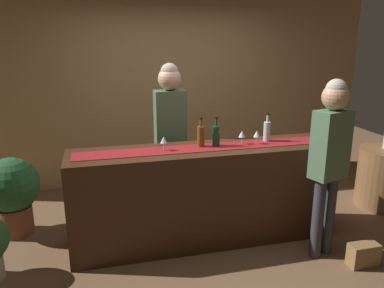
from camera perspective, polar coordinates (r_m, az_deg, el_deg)
name	(u,v)px	position (r m, az deg, el deg)	size (l,w,h in m)	color
ground_plane	(204,238)	(4.21, 1.81, -13.84)	(10.00, 10.00, 0.00)	brown
back_wall	(168,82)	(5.55, -3.55, 9.17)	(6.00, 0.12, 2.90)	tan
bar_counter	(204,195)	(3.99, 1.87, -7.54)	(2.71, 0.60, 1.01)	#3D2314
counter_runner_cloth	(205,148)	(3.82, 1.94, -0.55)	(2.57, 0.28, 0.01)	maroon
wine_bottle_clear	(267,131)	(4.11, 11.11, 1.92)	(0.07, 0.07, 0.30)	#B2C6C1
wine_bottle_amber	(201,136)	(3.83, 1.32, 1.20)	(0.07, 0.07, 0.30)	brown
wine_bottle_green	(216,135)	(3.86, 3.62, 1.29)	(0.07, 0.07, 0.30)	#194723
wine_glass_near_customer	(242,135)	(3.95, 7.44, 1.41)	(0.07, 0.07, 0.14)	silver
wine_glass_mid_counter	(257,134)	(3.98, 9.63, 1.43)	(0.07, 0.07, 0.14)	silver
wine_glass_far_end	(164,140)	(3.70, -4.23, 0.53)	(0.07, 0.07, 0.14)	silver
bartender	(170,124)	(4.28, -3.27, 2.96)	(0.34, 0.25, 1.81)	#26262B
customer_sipping	(330,150)	(3.74, 19.89, -0.89)	(0.38, 0.29, 1.72)	#33333D
potted_plant_tall	(12,191)	(4.52, -25.24, -6.35)	(0.59, 0.59, 0.86)	brown
handbag	(363,255)	(4.05, 24.16, -14.82)	(0.28, 0.14, 0.22)	olive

